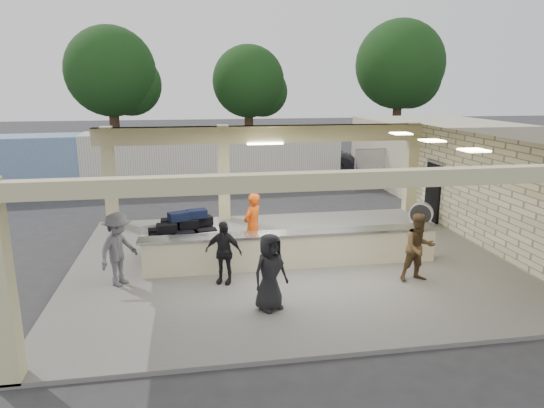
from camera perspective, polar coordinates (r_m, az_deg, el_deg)
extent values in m
plane|color=#2D2D30|center=(13.90, 2.08, -6.97)|extent=(120.00, 120.00, 0.00)
cube|color=slate|center=(13.88, 2.09, -6.78)|extent=(12.00, 10.00, 0.10)
cube|color=#CBC188|center=(13.07, 2.22, 7.52)|extent=(12.00, 10.00, 0.02)
cube|color=beige|center=(15.71, 24.12, 0.91)|extent=(0.02, 10.00, 3.50)
cube|color=black|center=(18.48, 18.39, 1.31)|extent=(0.10, 0.95, 2.10)
cube|color=#CBC188|center=(17.75, -0.94, 8.23)|extent=(12.00, 0.50, 0.60)
cube|color=#CBC188|center=(8.45, 8.90, 2.84)|extent=(12.00, 0.30, 0.30)
cube|color=#CBC188|center=(17.97, -18.55, 3.07)|extent=(0.40, 0.40, 3.50)
cube|color=#CBC188|center=(17.78, -5.71, 3.62)|extent=(0.40, 0.40, 3.50)
cube|color=#CBC188|center=(19.70, 16.03, 4.15)|extent=(0.40, 0.40, 3.50)
cube|color=white|center=(17.54, -0.81, 7.11)|extent=(1.30, 0.12, 0.06)
cube|color=#FFEABF|center=(15.68, 14.93, 8.02)|extent=(0.55, 0.55, 0.04)
cube|color=#FFEABF|center=(13.89, 18.31, 7.09)|extent=(0.55, 0.55, 0.04)
cube|color=#FFEABF|center=(12.17, 22.66, 5.86)|extent=(0.55, 0.55, 0.04)
cube|color=beige|center=(13.25, 2.54, -5.51)|extent=(8.00, 0.50, 0.90)
cube|color=#B7B7BC|center=(13.09, 2.56, -3.44)|extent=(8.20, 0.58, 0.06)
cube|color=silver|center=(14.13, -10.10, -4.02)|extent=(2.56, 1.86, 0.11)
cylinder|color=black|center=(13.63, -13.40, -6.51)|extent=(0.19, 0.39, 0.37)
cylinder|color=black|center=(14.58, -14.03, -5.19)|extent=(0.19, 0.39, 0.37)
cylinder|color=black|center=(13.99, -5.86, -5.66)|extent=(0.19, 0.39, 0.37)
cylinder|color=black|center=(14.92, -6.97, -4.43)|extent=(0.19, 0.39, 0.37)
cube|color=silver|center=(14.73, -10.70, -2.55)|extent=(2.27, 0.55, 0.28)
cube|color=silver|center=(13.43, -9.50, -4.12)|extent=(2.27, 0.55, 0.28)
cube|color=black|center=(13.69, -12.91, -3.97)|extent=(0.60, 0.46, 0.24)
cube|color=black|center=(13.80, -10.26, -3.69)|extent=(0.60, 0.46, 0.24)
cube|color=black|center=(13.94, -7.65, -3.42)|extent=(0.60, 0.46, 0.24)
cube|color=black|center=(14.22, -13.28, -3.32)|extent=(0.60, 0.46, 0.24)
cube|color=black|center=(14.32, -10.72, -3.06)|extent=(0.60, 0.46, 0.24)
cube|color=black|center=(14.45, -8.21, -2.80)|extent=(0.60, 0.46, 0.24)
cube|color=black|center=(13.74, -12.27, -2.78)|extent=(0.60, 0.46, 0.24)
cube|color=black|center=(14.03, -9.80, -2.32)|extent=(0.60, 0.46, 0.24)
cube|color=black|center=(14.30, -8.15, -1.94)|extent=(0.60, 0.46, 0.24)
cube|color=black|center=(14.20, -11.87, -2.21)|extent=(0.60, 0.46, 0.24)
cube|color=black|center=(13.91, -10.96, -1.44)|extent=(0.60, 0.46, 0.24)
cube|color=black|center=(14.10, -8.82, -1.14)|extent=(0.60, 0.46, 0.24)
cylinder|color=silver|center=(17.59, 17.14, -1.10)|extent=(0.81, 0.67, 0.80)
cylinder|color=black|center=(17.59, 17.14, -1.10)|extent=(0.76, 0.65, 0.71)
cube|color=silver|center=(17.56, 16.28, -2.26)|extent=(0.05, 0.44, 0.27)
cube|color=silver|center=(17.80, 17.83, -2.16)|extent=(0.05, 0.44, 0.27)
imported|color=#DE4A0B|center=(13.77, -2.31, -2.59)|extent=(0.74, 0.76, 1.89)
imported|color=brown|center=(12.71, 16.90, -4.92)|extent=(0.87, 0.42, 1.75)
imported|color=black|center=(12.13, -5.74, -5.66)|extent=(1.00, 0.67, 1.60)
imported|color=#525258|center=(12.49, -17.62, -5.09)|extent=(1.02, 1.22, 1.85)
imported|color=black|center=(10.68, -0.23, -7.99)|extent=(0.91, 0.70, 1.73)
imported|color=white|center=(28.00, 14.90, 4.56)|extent=(4.96, 3.67, 1.28)
imported|color=white|center=(30.21, 22.77, 4.80)|extent=(5.04, 3.52, 1.49)
imported|color=black|center=(28.88, 5.92, 5.48)|extent=(4.55, 4.21, 1.53)
cube|color=silver|center=(24.56, -6.80, 5.36)|extent=(12.56, 3.02, 2.70)
cylinder|color=gray|center=(23.36, 9.73, 3.95)|extent=(0.06, 0.06, 2.00)
cylinder|color=gray|center=(24.09, 14.24, 4.02)|extent=(0.06, 0.06, 2.00)
cylinder|color=gray|center=(24.96, 18.46, 4.06)|extent=(0.06, 0.06, 2.00)
cylinder|color=gray|center=(25.95, 22.38, 4.08)|extent=(0.06, 0.06, 2.00)
cylinder|color=gray|center=(27.06, 25.99, 4.08)|extent=(0.06, 0.06, 2.00)
cylinder|color=gray|center=(28.26, 29.31, 4.07)|extent=(0.06, 0.06, 2.00)
cube|color=gray|center=(25.95, 22.38, 4.08)|extent=(12.00, 0.02, 2.00)
cylinder|color=gray|center=(25.82, 22.58, 6.27)|extent=(12.00, 0.05, 0.05)
cylinder|color=#382619|center=(37.20, -18.03, 9.05)|extent=(0.70, 0.70, 4.50)
sphere|color=black|center=(37.12, -18.45, 14.58)|extent=(6.30, 6.30, 6.30)
sphere|color=black|center=(37.55, -16.35, 13.33)|extent=(4.50, 4.50, 4.50)
cylinder|color=#382619|center=(39.11, -2.74, 9.53)|extent=(0.70, 0.70, 4.00)
sphere|color=black|center=(39.00, -2.79, 14.23)|extent=(5.60, 5.60, 5.60)
sphere|color=black|center=(39.75, -1.12, 13.08)|extent=(4.00, 4.00, 4.00)
cylinder|color=#382619|center=(41.30, 14.47, 10.04)|extent=(0.70, 0.70, 5.00)
sphere|color=black|center=(41.26, 14.81, 15.59)|extent=(7.00, 7.00, 7.00)
sphere|color=black|center=(42.27, 15.91, 14.11)|extent=(5.00, 5.00, 5.00)
cube|color=beige|center=(25.98, 18.52, 5.76)|extent=(6.00, 8.00, 3.20)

